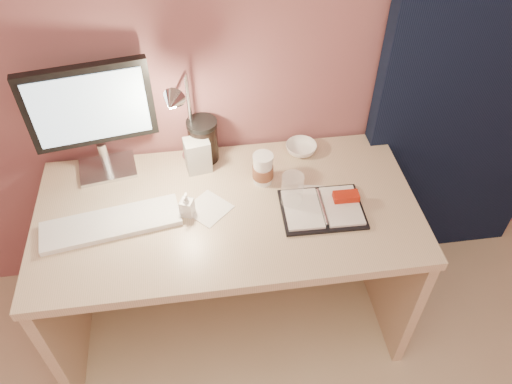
{
  "coord_description": "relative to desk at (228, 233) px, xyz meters",
  "views": [
    {
      "loc": [
        -0.07,
        0.13,
        2.06
      ],
      "look_at": [
        0.1,
        1.33,
        0.85
      ],
      "focal_mm": 35.0,
      "sensor_mm": 36.0,
      "label": 1
    }
  ],
  "objects": [
    {
      "name": "room",
      "position": [
        0.95,
        0.24,
        0.63
      ],
      "size": [
        3.5,
        3.5,
        3.5
      ],
      "color": "#C6B28E",
      "rests_on": "ground"
    },
    {
      "name": "desk",
      "position": [
        0.0,
        0.0,
        0.0
      ],
      "size": [
        1.4,
        0.7,
        0.73
      ],
      "color": "#CEB192",
      "rests_on": "ground"
    },
    {
      "name": "monitor",
      "position": [
        -0.45,
        0.2,
        0.51
      ],
      "size": [
        0.44,
        0.19,
        0.47
      ],
      "rotation": [
        0.0,
        0.0,
        0.16
      ],
      "color": "silver",
      "rests_on": "desk"
    },
    {
      "name": "keyboard",
      "position": [
        -0.41,
        -0.1,
        0.24
      ],
      "size": [
        0.5,
        0.22,
        0.02
      ],
      "primitive_type": "cube",
      "rotation": [
        0.0,
        0.0,
        0.16
      ],
      "color": "white",
      "rests_on": "desk"
    },
    {
      "name": "planner",
      "position": [
        0.35,
        -0.13,
        0.24
      ],
      "size": [
        0.3,
        0.23,
        0.05
      ],
      "rotation": [
        0.0,
        0.0,
        -0.03
      ],
      "color": "black",
      "rests_on": "desk"
    },
    {
      "name": "paper_b",
      "position": [
        0.34,
        -0.08,
        0.23
      ],
      "size": [
        0.19,
        0.19,
        0.0
      ],
      "primitive_type": "cube",
      "rotation": [
        0.0,
        0.0,
        -0.22
      ],
      "color": "white",
      "rests_on": "desk"
    },
    {
      "name": "paper_c",
      "position": [
        -0.07,
        -0.07,
        0.23
      ],
      "size": [
        0.2,
        0.2,
        0.0
      ],
      "primitive_type": "cube",
      "rotation": [
        0.0,
        0.0,
        0.75
      ],
      "color": "white",
      "rests_on": "desk"
    },
    {
      "name": "coffee_cup",
      "position": [
        0.15,
        0.05,
        0.29
      ],
      "size": [
        0.08,
        0.08,
        0.13
      ],
      "color": "white",
      "rests_on": "desk"
    },
    {
      "name": "clear_cup",
      "position": [
        0.24,
        -0.09,
        0.3
      ],
      "size": [
        0.08,
        0.08,
        0.14
      ],
      "primitive_type": "cylinder",
      "color": "white",
      "rests_on": "desk"
    },
    {
      "name": "bowl",
      "position": [
        0.33,
        0.2,
        0.25
      ],
      "size": [
        0.13,
        0.13,
        0.04
      ],
      "primitive_type": "imported",
      "rotation": [
        0.0,
        0.0,
        0.01
      ],
      "color": "white",
      "rests_on": "desk"
    },
    {
      "name": "lotion_bottle",
      "position": [
        -0.14,
        -0.08,
        0.28
      ],
      "size": [
        0.06,
        0.06,
        0.1
      ],
      "primitive_type": "imported",
      "rotation": [
        0.0,
        0.0,
        -0.37
      ],
      "color": "white",
      "rests_on": "desk"
    },
    {
      "name": "dark_jar",
      "position": [
        -0.06,
        0.22,
        0.31
      ],
      "size": [
        0.12,
        0.12,
        0.16
      ],
      "primitive_type": "cylinder",
      "color": "black",
      "rests_on": "desk"
    },
    {
      "name": "product_box",
      "position": [
        -0.09,
        0.16,
        0.3
      ],
      "size": [
        0.11,
        0.09,
        0.14
      ],
      "primitive_type": "cube",
      "rotation": [
        0.0,
        0.0,
        0.17
      ],
      "color": "#B7B8B3",
      "rests_on": "desk"
    },
    {
      "name": "desk_lamp",
      "position": [
        -0.07,
        0.12,
        0.49
      ],
      "size": [
        0.15,
        0.26,
        0.42
      ],
      "rotation": [
        0.0,
        0.0,
        -0.29
      ],
      "color": "silver",
      "rests_on": "desk"
    }
  ]
}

